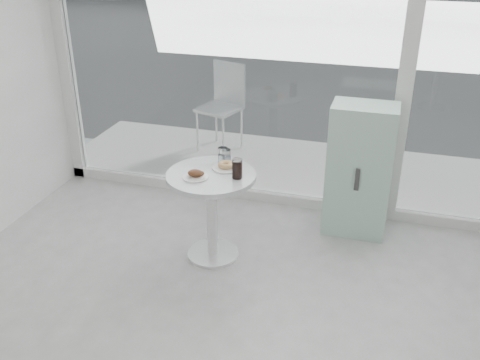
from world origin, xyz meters
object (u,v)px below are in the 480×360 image
(mint_cabinet, at_px, (359,170))
(water_tumbler_b, at_px, (227,157))
(cola_glass, at_px, (237,169))
(plate_donut, at_px, (226,166))
(patio_chair, at_px, (223,101))
(plate_fritter, at_px, (196,175))
(main_table, at_px, (212,198))
(water_tumbler_a, at_px, (223,156))

(mint_cabinet, xyz_separation_m, water_tumbler_b, (-1.05, -0.54, 0.22))
(water_tumbler_b, distance_m, cola_glass, 0.30)
(mint_cabinet, xyz_separation_m, plate_donut, (-1.02, -0.64, 0.19))
(patio_chair, distance_m, cola_glass, 2.38)
(plate_fritter, bearing_deg, main_table, 50.14)
(plate_donut, relative_size, water_tumbler_b, 1.92)
(water_tumbler_a, distance_m, cola_glass, 0.31)
(plate_donut, height_order, water_tumbler_b, water_tumbler_b)
(water_tumbler_b, bearing_deg, plate_fritter, -112.89)
(mint_cabinet, bearing_deg, cola_glass, -138.52)
(main_table, relative_size, plate_fritter, 3.80)
(mint_cabinet, relative_size, water_tumbler_b, 10.17)
(plate_donut, height_order, cola_glass, cola_glass)
(mint_cabinet, height_order, cola_glass, mint_cabinet)
(main_table, bearing_deg, mint_cabinet, 34.80)
(plate_fritter, distance_m, water_tumbler_a, 0.35)
(plate_fritter, relative_size, water_tumbler_a, 1.53)
(patio_chair, relative_size, cola_glass, 6.60)
(patio_chair, distance_m, plate_donut, 2.20)
(water_tumbler_a, bearing_deg, patio_chair, 108.01)
(patio_chair, height_order, water_tumbler_a, patio_chair)
(mint_cabinet, bearing_deg, patio_chair, 140.26)
(plate_donut, bearing_deg, main_table, -123.34)
(cola_glass, bearing_deg, plate_donut, 134.07)
(patio_chair, bearing_deg, water_tumbler_a, -54.41)
(water_tumbler_b, bearing_deg, patio_chair, 108.83)
(main_table, bearing_deg, water_tumbler_b, 76.54)
(water_tumbler_a, bearing_deg, plate_donut, -59.87)
(main_table, xyz_separation_m, cola_glass, (0.22, -0.01, 0.29))
(plate_fritter, xyz_separation_m, cola_glass, (0.31, 0.09, 0.05))
(plate_fritter, bearing_deg, water_tumbler_a, 71.49)
(water_tumbler_a, relative_size, water_tumbler_b, 1.12)
(main_table, xyz_separation_m, plate_donut, (0.08, 0.13, 0.24))
(mint_cabinet, height_order, plate_fritter, mint_cabinet)
(mint_cabinet, relative_size, plate_donut, 5.30)
(water_tumbler_a, height_order, cola_glass, cola_glass)
(plate_donut, xyz_separation_m, cola_glass, (0.14, -0.14, 0.05))
(water_tumbler_a, bearing_deg, cola_glass, -51.17)
(main_table, relative_size, patio_chair, 0.74)
(cola_glass, bearing_deg, water_tumbler_b, 123.86)
(water_tumbler_a, xyz_separation_m, water_tumbler_b, (0.03, 0.00, -0.01))
(plate_donut, bearing_deg, water_tumbler_b, 105.33)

